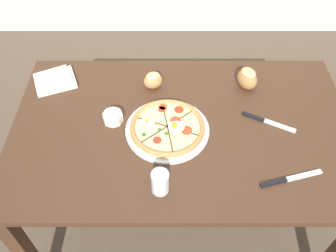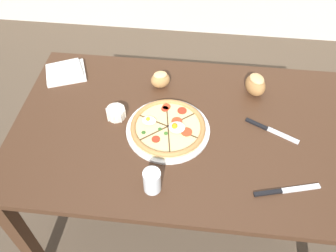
{
  "view_description": "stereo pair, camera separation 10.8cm",
  "coord_description": "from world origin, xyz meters",
  "px_view_note": "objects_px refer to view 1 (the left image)",
  "views": [
    {
      "loc": [
        -0.06,
        -1.01,
        1.92
      ],
      "look_at": [
        -0.06,
        -0.03,
        0.8
      ],
      "focal_mm": 38.0,
      "sensor_mm": 36.0,
      "label": 1
    },
    {
      "loc": [
        0.05,
        -1.0,
        1.92
      ],
      "look_at": [
        -0.06,
        -0.03,
        0.8
      ],
      "focal_mm": 38.0,
      "sensor_mm": 36.0,
      "label": 2
    }
  ],
  "objects_px": {
    "knife_spare": "(268,122)",
    "water_glass": "(161,183)",
    "pizza": "(168,128)",
    "bread_piece_mid": "(154,80)",
    "bread_piece_near": "(248,78)",
    "knife_main": "(291,179)",
    "napkin_folded": "(56,80)",
    "ramekin_bowl": "(114,117)",
    "dining_table": "(182,140)"
  },
  "relations": [
    {
      "from": "ramekin_bowl",
      "to": "knife_main",
      "type": "height_order",
      "value": "ramekin_bowl"
    },
    {
      "from": "bread_piece_mid",
      "to": "knife_spare",
      "type": "height_order",
      "value": "bread_piece_mid"
    },
    {
      "from": "bread_piece_mid",
      "to": "water_glass",
      "type": "relative_size",
      "value": 1.09
    },
    {
      "from": "knife_spare",
      "to": "bread_piece_near",
      "type": "bearing_deg",
      "value": 132.44
    },
    {
      "from": "ramekin_bowl",
      "to": "knife_spare",
      "type": "bearing_deg",
      "value": -0.94
    },
    {
      "from": "dining_table",
      "to": "ramekin_bowl",
      "type": "distance_m",
      "value": 0.32
    },
    {
      "from": "dining_table",
      "to": "bread_piece_near",
      "type": "distance_m",
      "value": 0.43
    },
    {
      "from": "ramekin_bowl",
      "to": "water_glass",
      "type": "relative_size",
      "value": 0.89
    },
    {
      "from": "water_glass",
      "to": "bread_piece_near",
      "type": "bearing_deg",
      "value": 54.79
    },
    {
      "from": "ramekin_bowl",
      "to": "knife_spare",
      "type": "xyz_separation_m",
      "value": [
        0.67,
        -0.01,
        -0.02
      ]
    },
    {
      "from": "pizza",
      "to": "knife_spare",
      "type": "bearing_deg",
      "value": 5.88
    },
    {
      "from": "dining_table",
      "to": "napkin_folded",
      "type": "xyz_separation_m",
      "value": [
        -0.6,
        0.28,
        0.11
      ]
    },
    {
      "from": "pizza",
      "to": "ramekin_bowl",
      "type": "xyz_separation_m",
      "value": [
        -0.23,
        0.06,
        0.01
      ]
    },
    {
      "from": "bread_piece_mid",
      "to": "water_glass",
      "type": "xyz_separation_m",
      "value": [
        0.04,
        -0.56,
        0.0
      ]
    },
    {
      "from": "pizza",
      "to": "bread_piece_near",
      "type": "height_order",
      "value": "bread_piece_near"
    },
    {
      "from": "bread_piece_near",
      "to": "bread_piece_mid",
      "type": "relative_size",
      "value": 1.27
    },
    {
      "from": "pizza",
      "to": "knife_spare",
      "type": "height_order",
      "value": "pizza"
    },
    {
      "from": "dining_table",
      "to": "napkin_folded",
      "type": "distance_m",
      "value": 0.68
    },
    {
      "from": "dining_table",
      "to": "napkin_folded",
      "type": "bearing_deg",
      "value": 155.07
    },
    {
      "from": "dining_table",
      "to": "knife_spare",
      "type": "distance_m",
      "value": 0.38
    },
    {
      "from": "bread_piece_mid",
      "to": "water_glass",
      "type": "bearing_deg",
      "value": -85.82
    },
    {
      "from": "napkin_folded",
      "to": "dining_table",
      "type": "bearing_deg",
      "value": -24.93
    },
    {
      "from": "napkin_folded",
      "to": "bread_piece_mid",
      "type": "relative_size",
      "value": 2.13
    },
    {
      "from": "napkin_folded",
      "to": "knife_main",
      "type": "relative_size",
      "value": 0.91
    },
    {
      "from": "pizza",
      "to": "bread_piece_mid",
      "type": "distance_m",
      "value": 0.28
    },
    {
      "from": "napkin_folded",
      "to": "knife_spare",
      "type": "xyz_separation_m",
      "value": [
        0.98,
        -0.26,
        -0.01
      ]
    },
    {
      "from": "napkin_folded",
      "to": "bread_piece_mid",
      "type": "bearing_deg",
      "value": -3.83
    },
    {
      "from": "knife_spare",
      "to": "water_glass",
      "type": "distance_m",
      "value": 0.57
    },
    {
      "from": "napkin_folded",
      "to": "bread_piece_near",
      "type": "relative_size",
      "value": 1.68
    },
    {
      "from": "pizza",
      "to": "bread_piece_near",
      "type": "xyz_separation_m",
      "value": [
        0.37,
        0.28,
        0.03
      ]
    },
    {
      "from": "napkin_folded",
      "to": "bread_piece_near",
      "type": "height_order",
      "value": "bread_piece_near"
    },
    {
      "from": "bread_piece_near",
      "to": "knife_spare",
      "type": "xyz_separation_m",
      "value": [
        0.06,
        -0.23,
        -0.05
      ]
    },
    {
      "from": "napkin_folded",
      "to": "water_glass",
      "type": "distance_m",
      "value": 0.79
    },
    {
      "from": "bread_piece_near",
      "to": "bread_piece_mid",
      "type": "height_order",
      "value": "bread_piece_near"
    },
    {
      "from": "bread_piece_mid",
      "to": "knife_main",
      "type": "relative_size",
      "value": 0.43
    },
    {
      "from": "napkin_folded",
      "to": "bread_piece_near",
      "type": "bearing_deg",
      "value": -1.77
    },
    {
      "from": "napkin_folded",
      "to": "ramekin_bowl",
      "type": "bearing_deg",
      "value": -39.34
    },
    {
      "from": "napkin_folded",
      "to": "water_glass",
      "type": "bearing_deg",
      "value": -49.08
    },
    {
      "from": "napkin_folded",
      "to": "knife_spare",
      "type": "bearing_deg",
      "value": -14.98
    },
    {
      "from": "knife_main",
      "to": "bread_piece_mid",
      "type": "bearing_deg",
      "value": 120.89
    },
    {
      "from": "pizza",
      "to": "bread_piece_near",
      "type": "bearing_deg",
      "value": 36.68
    },
    {
      "from": "pizza",
      "to": "water_glass",
      "type": "xyz_separation_m",
      "value": [
        -0.03,
        -0.29,
        0.02
      ]
    },
    {
      "from": "ramekin_bowl",
      "to": "knife_spare",
      "type": "distance_m",
      "value": 0.67
    },
    {
      "from": "dining_table",
      "to": "ramekin_bowl",
      "type": "bearing_deg",
      "value": 174.08
    },
    {
      "from": "knife_main",
      "to": "water_glass",
      "type": "bearing_deg",
      "value": 169.98
    },
    {
      "from": "napkin_folded",
      "to": "water_glass",
      "type": "xyz_separation_m",
      "value": [
        0.51,
        -0.59,
        0.03
      ]
    },
    {
      "from": "knife_main",
      "to": "pizza",
      "type": "bearing_deg",
      "value": 137.46
    },
    {
      "from": "ramekin_bowl",
      "to": "water_glass",
      "type": "xyz_separation_m",
      "value": [
        0.21,
        -0.34,
        0.02
      ]
    },
    {
      "from": "knife_spare",
      "to": "water_glass",
      "type": "relative_size",
      "value": 2.24
    },
    {
      "from": "water_glass",
      "to": "knife_spare",
      "type": "bearing_deg",
      "value": 35.75
    }
  ]
}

